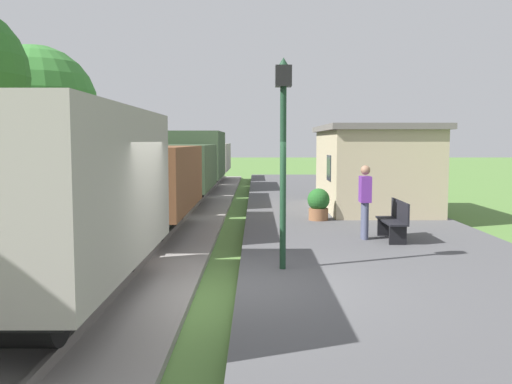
{
  "coord_description": "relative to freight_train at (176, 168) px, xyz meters",
  "views": [
    {
      "loc": [
        0.5,
        -8.75,
        2.51
      ],
      "look_at": [
        0.51,
        6.04,
        1.19
      ],
      "focal_mm": 39.88,
      "sensor_mm": 36.0,
      "label": 1
    }
  ],
  "objects": [
    {
      "name": "rail_near",
      "position": [
        0.72,
        -11.99,
        -1.34
      ],
      "size": [
        0.07,
        60.0,
        0.14
      ],
      "primitive_type": "cube",
      "color": "slate",
      "rests_on": "track_ballast"
    },
    {
      "name": "person_waiting",
      "position": [
        5.42,
        -7.71,
        -0.34
      ],
      "size": [
        0.24,
        0.38,
        1.71
      ],
      "rotation": [
        0.0,
        0.0,
        3.14
      ],
      "color": "#474C66",
      "rests_on": "platform_slab"
    },
    {
      "name": "platform_slab",
      "position": [
        5.6,
        -11.99,
        -1.4
      ],
      "size": [
        6.0,
        60.0,
        0.25
      ],
      "primitive_type": "cube",
      "color": "#4C4C4F",
      "rests_on": "ground"
    },
    {
      "name": "tree_field_left",
      "position": [
        -5.57,
        1.26,
        2.31
      ],
      "size": [
        4.66,
        4.66,
        6.18
      ],
      "color": "#4C3823",
      "rests_on": "ground"
    },
    {
      "name": "station_hut",
      "position": [
        6.8,
        -1.83,
        0.13
      ],
      "size": [
        3.5,
        5.8,
        2.78
      ],
      "color": "tan",
      "rests_on": "platform_slab"
    },
    {
      "name": "ground_plane",
      "position": [
        2.4,
        -11.99,
        -1.53
      ],
      "size": [
        160.0,
        160.0,
        0.0
      ],
      "primitive_type": "plane",
      "color": "#517A38"
    },
    {
      "name": "bench_near_hut",
      "position": [
        6.08,
        -7.86,
        -0.8
      ],
      "size": [
        0.42,
        1.5,
        0.91
      ],
      "color": "black",
      "rests_on": "platform_slab"
    },
    {
      "name": "potted_planter",
      "position": [
        4.7,
        -4.54,
        -0.8
      ],
      "size": [
        0.64,
        0.64,
        0.92
      ],
      "color": "brown",
      "rests_on": "platform_slab"
    },
    {
      "name": "bench_down_platform",
      "position": [
        6.08,
        3.12,
        -0.8
      ],
      "size": [
        0.42,
        1.5,
        0.91
      ],
      "color": "black",
      "rests_on": "platform_slab"
    },
    {
      "name": "track_ballast",
      "position": [
        -0.0,
        -11.99,
        -1.47
      ],
      "size": [
        3.8,
        60.0,
        0.12
      ],
      "primitive_type": "cube",
      "color": "gray",
      "rests_on": "ground"
    },
    {
      "name": "lamp_post_near",
      "position": [
        3.37,
        -10.8,
        1.28
      ],
      "size": [
        0.28,
        0.28,
        3.7
      ],
      "color": "#193823",
      "rests_on": "platform_slab"
    },
    {
      "name": "rail_far",
      "position": [
        -0.72,
        -11.99,
        -1.34
      ],
      "size": [
        0.07,
        60.0,
        0.14
      ],
      "primitive_type": "cube",
      "color": "slate",
      "rests_on": "track_ballast"
    },
    {
      "name": "freight_train",
      "position": [
        0.0,
        0.0,
        0.0
      ],
      "size": [
        2.5,
        32.6,
        2.72
      ],
      "color": "gray",
      "rests_on": "rail_near"
    }
  ]
}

